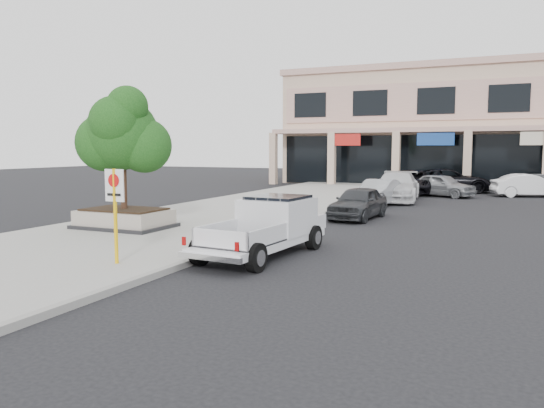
# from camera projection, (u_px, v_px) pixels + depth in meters

# --- Properties ---
(ground) EXTENTS (120.00, 120.00, 0.00)m
(ground) POSITION_uv_depth(u_px,v_px,m) (273.00, 258.00, 14.24)
(ground) COLOR black
(ground) RESTS_ON ground
(sidewalk) EXTENTS (8.00, 52.00, 0.15)m
(sidewalk) POSITION_uv_depth(u_px,v_px,m) (210.00, 218.00, 21.92)
(sidewalk) COLOR gray
(sidewalk) RESTS_ON ground
(curb) EXTENTS (0.20, 52.00, 0.15)m
(curb) POSITION_uv_depth(u_px,v_px,m) (299.00, 223.00, 20.31)
(curb) COLOR gray
(curb) RESTS_ON ground
(strip_mall) EXTENTS (40.55, 12.43, 9.50)m
(strip_mall) POSITION_uv_depth(u_px,v_px,m) (543.00, 125.00, 41.30)
(strip_mall) COLOR #CBA98E
(strip_mall) RESTS_ON ground
(planter) EXTENTS (3.20, 2.20, 0.68)m
(planter) POSITION_uv_depth(u_px,v_px,m) (125.00, 218.00, 18.67)
(planter) COLOR black
(planter) RESTS_ON sidewalk
(planter_tree) EXTENTS (2.90, 2.55, 4.00)m
(planter_tree) POSITION_uv_depth(u_px,v_px,m) (128.00, 135.00, 18.45)
(planter_tree) COLOR #321E13
(planter_tree) RESTS_ON planter
(no_parking_sign) EXTENTS (0.55, 0.09, 2.30)m
(no_parking_sign) POSITION_uv_depth(u_px,v_px,m) (115.00, 203.00, 12.71)
(no_parking_sign) COLOR yellow
(no_parking_sign) RESTS_ON sidewalk
(hedge) EXTENTS (1.10, 0.99, 0.93)m
(hedge) POSITION_uv_depth(u_px,v_px,m) (251.00, 215.00, 18.42)
(hedge) COLOR #1B4313
(hedge) RESTS_ON sidewalk
(pickup_truck) EXTENTS (2.30, 5.22, 1.60)m
(pickup_truck) POSITION_uv_depth(u_px,v_px,m) (262.00, 227.00, 14.36)
(pickup_truck) COLOR silver
(pickup_truck) RESTS_ON ground
(curb_car_a) EXTENTS (1.90, 4.09, 1.35)m
(curb_car_a) POSITION_uv_depth(u_px,v_px,m) (358.00, 203.00, 22.10)
(curb_car_a) COLOR #2D2F32
(curb_car_a) RESTS_ON ground
(curb_car_b) EXTENTS (1.91, 4.22, 1.34)m
(curb_car_b) POSITION_uv_depth(u_px,v_px,m) (378.00, 193.00, 27.20)
(curb_car_b) COLOR #A2A5AA
(curb_car_b) RESTS_ON ground
(curb_car_c) EXTENTS (2.87, 5.85, 1.64)m
(curb_car_c) POSITION_uv_depth(u_px,v_px,m) (397.00, 186.00, 29.53)
(curb_car_c) COLOR silver
(curb_car_c) RESTS_ON ground
(curb_car_d) EXTENTS (3.18, 5.81, 1.54)m
(curb_car_d) POSITION_uv_depth(u_px,v_px,m) (412.00, 182.00, 34.35)
(curb_car_d) COLOR black
(curb_car_d) RESTS_ON ground
(lot_car_a) EXTENTS (4.44, 3.22, 1.40)m
(lot_car_a) POSITION_uv_depth(u_px,v_px,m) (442.00, 185.00, 32.27)
(lot_car_a) COLOR gray
(lot_car_a) RESTS_ON ground
(lot_car_b) EXTENTS (4.46, 2.74, 1.39)m
(lot_car_b) POSITION_uv_depth(u_px,v_px,m) (529.00, 185.00, 32.08)
(lot_car_b) COLOR silver
(lot_car_b) RESTS_ON ground
(lot_car_d) EXTENTS (6.18, 4.04, 1.58)m
(lot_car_d) POSITION_uv_depth(u_px,v_px,m) (449.00, 180.00, 35.53)
(lot_car_d) COLOR black
(lot_car_d) RESTS_ON ground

